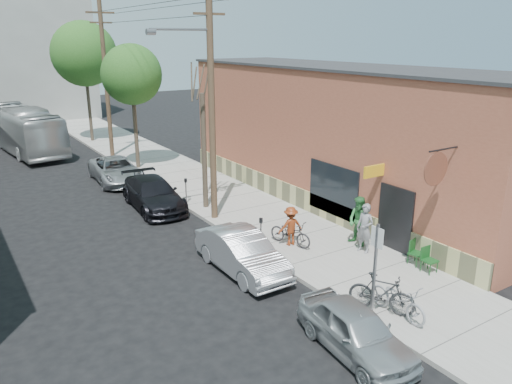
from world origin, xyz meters
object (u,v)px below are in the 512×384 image
patio_chair_a (416,253)px  cyclist (291,226)px  tree_leafy_mid (132,75)px  sign_post (375,261)px  parked_bike_b (398,299)px  patio_chair_b (430,260)px  parking_meter_near (261,228)px  tree_leafy_far (84,54)px  parking_meter_far (186,187)px  parked_bike_a (382,293)px  tree_bare (204,152)px  car_0 (355,330)px  car_2 (153,194)px  bus (24,130)px  patron_green (359,221)px  patron_grey (365,228)px  utility_pole_near (210,99)px  car_3 (116,170)px  car_1 (242,253)px

patio_chair_a → cyclist: size_ratio=0.57×
tree_leafy_mid → patio_chair_a: (3.29, -18.74, -5.16)m
sign_post → parked_bike_b: 1.37m
tree_leafy_mid → patio_chair_b: size_ratio=8.41×
parking_meter_near → patio_chair_a: (3.84, -4.13, -0.39)m
tree_leafy_far → parking_meter_far: bearing=-91.7°
parking_meter_near → parked_bike_a: size_ratio=0.63×
tree_bare → car_0: (-2.00, -12.15, -2.18)m
car_2 → bus: bus is taller
tree_leafy_far → patron_green: tree_leafy_far is taller
sign_post → parking_meter_near: bearing=91.0°
parking_meter_near → bus: bus is taller
tree_bare → tree_leafy_far: tree_leafy_far is taller
patio_chair_a → patio_chair_b: same height
sign_post → tree_leafy_far: size_ratio=0.31×
patio_chair_b → patron_grey: patron_grey is taller
parking_meter_far → patio_chair_b: parking_meter_far is taller
parking_meter_near → patio_chair_a: size_ratio=1.41×
patio_chair_a → parking_meter_far: bearing=94.4°
utility_pole_near → car_0: utility_pole_near is taller
cyclist → car_3: cyclist is taller
patron_grey → parked_bike_a: patron_grey is taller
tree_leafy_far → patron_green: (2.81, -26.43, -5.56)m
patron_green → bus: bearing=-170.1°
cyclist → car_3: size_ratio=0.31×
car_0 → car_1: bearing=95.7°
parking_meter_far → car_0: parking_meter_far is taller
sign_post → parking_meter_near: (-0.10, 5.67, -0.85)m
patio_chair_a → cyclist: bearing=109.3°
tree_leafy_mid → bus: size_ratio=0.65×
utility_pole_near → patio_chair_a: size_ratio=11.36×
parking_meter_far → car_2: (-1.45, 0.56, -0.26)m
parking_meter_far → bus: size_ratio=0.11×
patron_grey → bus: size_ratio=0.17×
parking_meter_far → utility_pole_near: bearing=-86.8°
parking_meter_far → bus: bearing=104.1°
sign_post → parking_meter_near: 5.73m
sign_post → bus: bearing=98.6°
parking_meter_near → tree_leafy_mid: 15.37m
patron_green → parked_bike_a: size_ratio=0.99×
parking_meter_near → car_1: car_1 is taller
tree_leafy_mid → parking_meter_far: bearing=-93.9°
utility_pole_near → cyclist: bearing=-76.6°
parking_meter_far → parked_bike_a: 12.24m
parking_meter_far → car_2: car_2 is taller
parking_meter_near → tree_leafy_far: bearing=88.7°
tree_bare → tree_leafy_far: 19.50m
utility_pole_near → patio_chair_b: (3.59, -8.84, -4.82)m
utility_pole_near → bus: bearing=102.8°
parking_meter_far → cyclist: cyclist is taller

